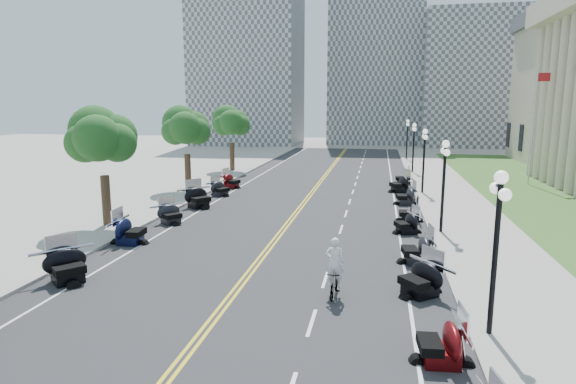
# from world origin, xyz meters

# --- Properties ---
(ground) EXTENTS (160.00, 160.00, 0.00)m
(ground) POSITION_xyz_m (0.00, 0.00, 0.00)
(ground) COLOR gray
(road) EXTENTS (16.00, 90.00, 0.01)m
(road) POSITION_xyz_m (0.00, 10.00, 0.00)
(road) COLOR #333335
(road) RESTS_ON ground
(centerline_yellow_a) EXTENTS (0.12, 90.00, 0.00)m
(centerline_yellow_a) POSITION_xyz_m (-0.12, 10.00, 0.01)
(centerline_yellow_a) COLOR yellow
(centerline_yellow_a) RESTS_ON road
(centerline_yellow_b) EXTENTS (0.12, 90.00, 0.00)m
(centerline_yellow_b) POSITION_xyz_m (0.12, 10.00, 0.01)
(centerline_yellow_b) COLOR yellow
(centerline_yellow_b) RESTS_ON road
(edge_line_north) EXTENTS (0.12, 90.00, 0.00)m
(edge_line_north) POSITION_xyz_m (6.40, 10.00, 0.01)
(edge_line_north) COLOR white
(edge_line_north) RESTS_ON road
(edge_line_south) EXTENTS (0.12, 90.00, 0.00)m
(edge_line_south) POSITION_xyz_m (-6.40, 10.00, 0.01)
(edge_line_south) COLOR white
(edge_line_south) RESTS_ON road
(lane_dash_4) EXTENTS (0.12, 2.00, 0.00)m
(lane_dash_4) POSITION_xyz_m (3.20, -8.00, 0.01)
(lane_dash_4) COLOR white
(lane_dash_4) RESTS_ON road
(lane_dash_5) EXTENTS (0.12, 2.00, 0.00)m
(lane_dash_5) POSITION_xyz_m (3.20, -4.00, 0.01)
(lane_dash_5) COLOR white
(lane_dash_5) RESTS_ON road
(lane_dash_6) EXTENTS (0.12, 2.00, 0.00)m
(lane_dash_6) POSITION_xyz_m (3.20, 0.00, 0.01)
(lane_dash_6) COLOR white
(lane_dash_6) RESTS_ON road
(lane_dash_7) EXTENTS (0.12, 2.00, 0.00)m
(lane_dash_7) POSITION_xyz_m (3.20, 4.00, 0.01)
(lane_dash_7) COLOR white
(lane_dash_7) RESTS_ON road
(lane_dash_8) EXTENTS (0.12, 2.00, 0.00)m
(lane_dash_8) POSITION_xyz_m (3.20, 8.00, 0.01)
(lane_dash_8) COLOR white
(lane_dash_8) RESTS_ON road
(lane_dash_9) EXTENTS (0.12, 2.00, 0.00)m
(lane_dash_9) POSITION_xyz_m (3.20, 12.00, 0.01)
(lane_dash_9) COLOR white
(lane_dash_9) RESTS_ON road
(lane_dash_10) EXTENTS (0.12, 2.00, 0.00)m
(lane_dash_10) POSITION_xyz_m (3.20, 16.00, 0.01)
(lane_dash_10) COLOR white
(lane_dash_10) RESTS_ON road
(lane_dash_11) EXTENTS (0.12, 2.00, 0.00)m
(lane_dash_11) POSITION_xyz_m (3.20, 20.00, 0.01)
(lane_dash_11) COLOR white
(lane_dash_11) RESTS_ON road
(lane_dash_12) EXTENTS (0.12, 2.00, 0.00)m
(lane_dash_12) POSITION_xyz_m (3.20, 24.00, 0.01)
(lane_dash_12) COLOR white
(lane_dash_12) RESTS_ON road
(lane_dash_13) EXTENTS (0.12, 2.00, 0.00)m
(lane_dash_13) POSITION_xyz_m (3.20, 28.00, 0.01)
(lane_dash_13) COLOR white
(lane_dash_13) RESTS_ON road
(lane_dash_14) EXTENTS (0.12, 2.00, 0.00)m
(lane_dash_14) POSITION_xyz_m (3.20, 32.00, 0.01)
(lane_dash_14) COLOR white
(lane_dash_14) RESTS_ON road
(lane_dash_15) EXTENTS (0.12, 2.00, 0.00)m
(lane_dash_15) POSITION_xyz_m (3.20, 36.00, 0.01)
(lane_dash_15) COLOR white
(lane_dash_15) RESTS_ON road
(lane_dash_16) EXTENTS (0.12, 2.00, 0.00)m
(lane_dash_16) POSITION_xyz_m (3.20, 40.00, 0.01)
(lane_dash_16) COLOR white
(lane_dash_16) RESTS_ON road
(lane_dash_17) EXTENTS (0.12, 2.00, 0.00)m
(lane_dash_17) POSITION_xyz_m (3.20, 44.00, 0.01)
(lane_dash_17) COLOR white
(lane_dash_17) RESTS_ON road
(lane_dash_18) EXTENTS (0.12, 2.00, 0.00)m
(lane_dash_18) POSITION_xyz_m (3.20, 48.00, 0.01)
(lane_dash_18) COLOR white
(lane_dash_18) RESTS_ON road
(lane_dash_19) EXTENTS (0.12, 2.00, 0.00)m
(lane_dash_19) POSITION_xyz_m (3.20, 52.00, 0.01)
(lane_dash_19) COLOR white
(lane_dash_19) RESTS_ON road
(sidewalk_north) EXTENTS (5.00, 90.00, 0.15)m
(sidewalk_north) POSITION_xyz_m (10.50, 10.00, 0.07)
(sidewalk_north) COLOR #9E9991
(sidewalk_north) RESTS_ON ground
(sidewalk_south) EXTENTS (5.00, 90.00, 0.15)m
(sidewalk_south) POSITION_xyz_m (-10.50, 10.00, 0.07)
(sidewalk_south) COLOR #9E9991
(sidewalk_south) RESTS_ON ground
(lawn) EXTENTS (9.00, 60.00, 0.10)m
(lawn) POSITION_xyz_m (17.50, 18.00, 0.05)
(lawn) COLOR #356023
(lawn) RESTS_ON ground
(distant_block_a) EXTENTS (18.00, 14.00, 26.00)m
(distant_block_a) POSITION_xyz_m (-18.00, 62.00, 13.00)
(distant_block_a) COLOR gray
(distant_block_a) RESTS_ON ground
(distant_block_b) EXTENTS (16.00, 12.00, 30.00)m
(distant_block_b) POSITION_xyz_m (4.00, 68.00, 15.00)
(distant_block_b) COLOR gray
(distant_block_b) RESTS_ON ground
(distant_block_c) EXTENTS (20.00, 14.00, 22.00)m
(distant_block_c) POSITION_xyz_m (22.00, 65.00, 11.00)
(distant_block_c) COLOR gray
(distant_block_c) RESTS_ON ground
(street_lamp_1) EXTENTS (0.50, 1.20, 4.90)m
(street_lamp_1) POSITION_xyz_m (8.60, -8.00, 2.60)
(street_lamp_1) COLOR black
(street_lamp_1) RESTS_ON sidewalk_north
(street_lamp_2) EXTENTS (0.50, 1.20, 4.90)m
(street_lamp_2) POSITION_xyz_m (8.60, 4.00, 2.60)
(street_lamp_2) COLOR black
(street_lamp_2) RESTS_ON sidewalk_north
(street_lamp_3) EXTENTS (0.50, 1.20, 4.90)m
(street_lamp_3) POSITION_xyz_m (8.60, 16.00, 2.60)
(street_lamp_3) COLOR black
(street_lamp_3) RESTS_ON sidewalk_north
(street_lamp_4) EXTENTS (0.50, 1.20, 4.90)m
(street_lamp_4) POSITION_xyz_m (8.60, 28.00, 2.60)
(street_lamp_4) COLOR black
(street_lamp_4) RESTS_ON sidewalk_north
(street_lamp_5) EXTENTS (0.50, 1.20, 4.90)m
(street_lamp_5) POSITION_xyz_m (8.60, 40.00, 2.60)
(street_lamp_5) COLOR black
(street_lamp_5) RESTS_ON sidewalk_north
(flagpole) EXTENTS (1.10, 0.20, 10.00)m
(flagpole) POSITION_xyz_m (18.00, 22.00, 5.00)
(flagpole) COLOR silver
(flagpole) RESTS_ON ground
(tree_2) EXTENTS (4.80, 4.80, 9.20)m
(tree_2) POSITION_xyz_m (-10.00, 2.00, 4.75)
(tree_2) COLOR #235619
(tree_2) RESTS_ON sidewalk_south
(tree_3) EXTENTS (4.80, 4.80, 9.20)m
(tree_3) POSITION_xyz_m (-10.00, 14.00, 4.75)
(tree_3) COLOR #235619
(tree_3) RESTS_ON sidewalk_south
(tree_4) EXTENTS (4.80, 4.80, 9.20)m
(tree_4) POSITION_xyz_m (-10.00, 26.00, 4.75)
(tree_4) COLOR #235619
(tree_4) RESTS_ON sidewalk_south
(motorcycle_n_3) EXTENTS (2.02, 2.02, 1.31)m
(motorcycle_n_3) POSITION_xyz_m (6.98, -9.79, 0.65)
(motorcycle_n_3) COLOR #590A0C
(motorcycle_n_3) RESTS_ON road
(motorcycle_n_4) EXTENTS (2.81, 2.81, 1.40)m
(motorcycle_n_4) POSITION_xyz_m (6.81, -5.01, 0.70)
(motorcycle_n_4) COLOR black
(motorcycle_n_4) RESTS_ON road
(motorcycle_n_5) EXTENTS (2.25, 2.25, 1.40)m
(motorcycle_n_5) POSITION_xyz_m (6.97, -1.29, 0.70)
(motorcycle_n_5) COLOR black
(motorcycle_n_5) RESTS_ON road
(motorcycle_n_6) EXTENTS (2.29, 2.29, 1.24)m
(motorcycle_n_6) POSITION_xyz_m (6.78, 3.81, 0.62)
(motorcycle_n_6) COLOR black
(motorcycle_n_6) RESTS_ON road
(motorcycle_n_7) EXTENTS (1.82, 1.82, 1.25)m
(motorcycle_n_7) POSITION_xyz_m (7.05, 6.66, 0.62)
(motorcycle_n_7) COLOR black
(motorcycle_n_7) RESTS_ON road
(motorcycle_n_8) EXTENTS (2.28, 2.28, 1.39)m
(motorcycle_n_8) POSITION_xyz_m (7.13, 11.68, 0.70)
(motorcycle_n_8) COLOR black
(motorcycle_n_8) RESTS_ON road
(motorcycle_n_9) EXTENTS (2.78, 2.78, 1.51)m
(motorcycle_n_9) POSITION_xyz_m (6.90, 16.58, 0.76)
(motorcycle_n_9) COLOR black
(motorcycle_n_9) RESTS_ON road
(motorcycle_n_10) EXTENTS (1.91, 1.91, 1.30)m
(motorcycle_n_10) POSITION_xyz_m (7.29, 20.78, 0.65)
(motorcycle_n_10) COLOR black
(motorcycle_n_10) RESTS_ON road
(motorcycle_s_4) EXTENTS (2.98, 2.98, 1.48)m
(motorcycle_s_4) POSITION_xyz_m (-6.81, -6.20, 0.74)
(motorcycle_s_4) COLOR black
(motorcycle_s_4) RESTS_ON road
(motorcycle_s_5) EXTENTS (2.28, 2.28, 1.48)m
(motorcycle_s_5) POSITION_xyz_m (-7.06, -0.83, 0.74)
(motorcycle_s_5) COLOR black
(motorcycle_s_5) RESTS_ON road
(motorcycle_s_6) EXTENTS (2.57, 2.57, 1.27)m
(motorcycle_s_6) POSITION_xyz_m (-6.81, 3.49, 0.64)
(motorcycle_s_6) COLOR black
(motorcycle_s_6) RESTS_ON road
(motorcycle_s_7) EXTENTS (3.11, 3.11, 1.55)m
(motorcycle_s_7) POSITION_xyz_m (-6.83, 8.02, 0.77)
(motorcycle_s_7) COLOR black
(motorcycle_s_7) RESTS_ON road
(motorcycle_s_8) EXTENTS (2.43, 2.43, 1.27)m
(motorcycle_s_8) POSITION_xyz_m (-6.76, 12.41, 0.64)
(motorcycle_s_8) COLOR black
(motorcycle_s_8) RESTS_ON road
(motorcycle_s_9) EXTENTS (2.31, 2.31, 1.34)m
(motorcycle_s_9) POSITION_xyz_m (-7.00, 16.03, 0.67)
(motorcycle_s_9) COLOR #590A0C
(motorcycle_s_9) RESTS_ON road
(bicycle) EXTENTS (0.58, 1.71, 1.01)m
(bicycle) POSITION_xyz_m (3.70, -5.68, 0.51)
(bicycle) COLOR #A51414
(bicycle) RESTS_ON road
(cyclist_rider) EXTENTS (0.69, 0.45, 1.89)m
(cyclist_rider) POSITION_xyz_m (3.70, -5.68, 1.96)
(cyclist_rider) COLOR silver
(cyclist_rider) RESTS_ON bicycle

